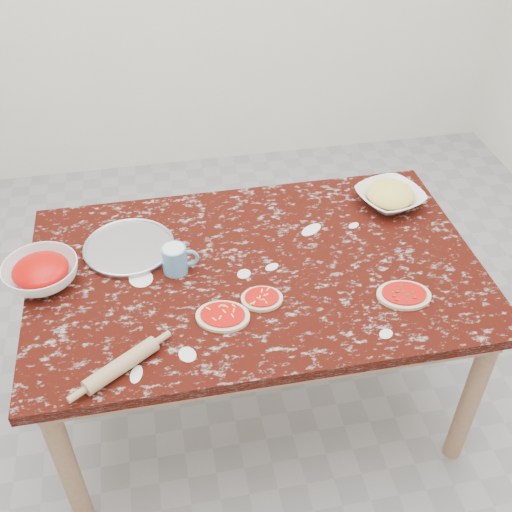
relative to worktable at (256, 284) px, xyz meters
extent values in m
plane|color=gray|center=(0.00, 0.00, -0.67)|extent=(4.00, 4.00, 0.00)
cube|color=black|center=(0.00, 0.00, 0.06)|extent=(1.60, 1.00, 0.04)
cube|color=#A77B5E|center=(0.00, 0.00, 0.00)|extent=(1.50, 0.90, 0.08)
cylinder|color=#A77B5E|center=(-0.72, -0.42, -0.31)|extent=(0.07, 0.07, 0.71)
cylinder|color=#A77B5E|center=(0.72, -0.42, -0.31)|extent=(0.07, 0.07, 0.71)
cylinder|color=#A77B5E|center=(-0.72, 0.42, -0.31)|extent=(0.07, 0.07, 0.71)
cylinder|color=#A77B5E|center=(0.72, 0.42, -0.31)|extent=(0.07, 0.07, 0.71)
cylinder|color=#B2B2B7|center=(-0.44, 0.19, 0.09)|extent=(0.43, 0.43, 0.01)
imported|color=white|center=(-0.74, 0.06, 0.12)|extent=(0.34, 0.34, 0.08)
imported|color=white|center=(0.60, 0.28, 0.11)|extent=(0.32, 0.32, 0.06)
cylinder|color=#5795C1|center=(-0.28, 0.03, 0.13)|extent=(0.09, 0.09, 0.10)
torus|color=#5795C1|center=(-0.23, 0.03, 0.13)|extent=(0.07, 0.02, 0.07)
cylinder|color=silver|center=(-0.28, 0.03, 0.17)|extent=(0.07, 0.07, 0.01)
ellipsoid|color=beige|center=(-0.15, -0.23, 0.09)|extent=(0.21, 0.18, 0.01)
ellipsoid|color=red|center=(-0.15, -0.23, 0.10)|extent=(0.17, 0.15, 0.00)
ellipsoid|color=beige|center=(-0.01, -0.17, 0.09)|extent=(0.15, 0.13, 0.01)
ellipsoid|color=red|center=(-0.01, -0.17, 0.10)|extent=(0.13, 0.11, 0.00)
ellipsoid|color=beige|center=(0.46, -0.25, 0.09)|extent=(0.21, 0.17, 0.01)
ellipsoid|color=red|center=(0.46, -0.25, 0.10)|extent=(0.17, 0.14, 0.00)
cylinder|color=tan|center=(-0.48, -0.39, 0.11)|extent=(0.23, 0.18, 0.05)
camera|label=1|loc=(-0.31, -1.62, 1.53)|focal=43.04mm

